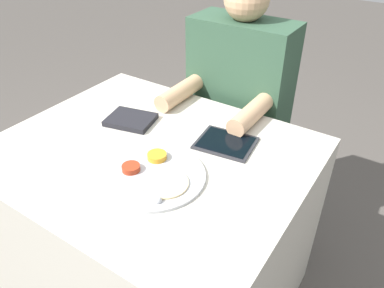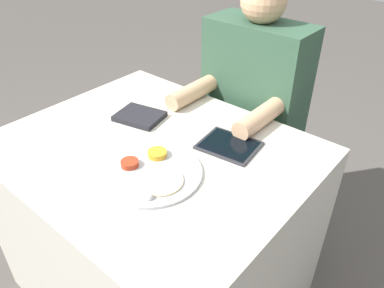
{
  "view_description": "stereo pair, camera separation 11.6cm",
  "coord_description": "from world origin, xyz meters",
  "px_view_note": "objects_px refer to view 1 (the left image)",
  "views": [
    {
      "loc": [
        0.68,
        -0.77,
        1.46
      ],
      "look_at": [
        0.15,
        0.03,
        0.81
      ],
      "focal_mm": 35.0,
      "sensor_mm": 36.0,
      "label": 1
    },
    {
      "loc": [
        0.77,
        -0.7,
        1.46
      ],
      "look_at": [
        0.15,
        0.03,
        0.81
      ],
      "focal_mm": 35.0,
      "sensor_mm": 36.0,
      "label": 2
    }
  ],
  "objects_px": {
    "thali_tray": "(154,175)",
    "red_notebook": "(131,120)",
    "tablet_device": "(226,143)",
    "person_diner": "(236,127)"
  },
  "relations": [
    {
      "from": "red_notebook",
      "to": "thali_tray",
      "type": "bearing_deg",
      "value": -37.21
    },
    {
      "from": "tablet_device",
      "to": "person_diner",
      "type": "bearing_deg",
      "value": 111.52
    },
    {
      "from": "thali_tray",
      "to": "red_notebook",
      "type": "xyz_separation_m",
      "value": [
        -0.27,
        0.21,
        0.0
      ]
    },
    {
      "from": "red_notebook",
      "to": "tablet_device",
      "type": "distance_m",
      "value": 0.37
    },
    {
      "from": "thali_tray",
      "to": "person_diner",
      "type": "xyz_separation_m",
      "value": [
        -0.06,
        0.67,
        -0.19
      ]
    },
    {
      "from": "thali_tray",
      "to": "tablet_device",
      "type": "xyz_separation_m",
      "value": [
        0.09,
        0.27,
        -0.0
      ]
    },
    {
      "from": "thali_tray",
      "to": "red_notebook",
      "type": "distance_m",
      "value": 0.34
    },
    {
      "from": "red_notebook",
      "to": "tablet_device",
      "type": "xyz_separation_m",
      "value": [
        0.36,
        0.07,
        -0.0
      ]
    },
    {
      "from": "thali_tray",
      "to": "red_notebook",
      "type": "height_order",
      "value": "thali_tray"
    },
    {
      "from": "person_diner",
      "to": "tablet_device",
      "type": "bearing_deg",
      "value": -68.48
    }
  ]
}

